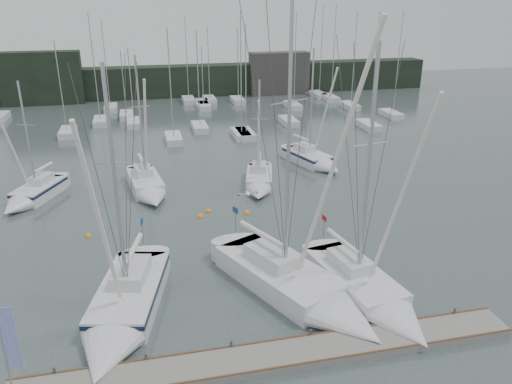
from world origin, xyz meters
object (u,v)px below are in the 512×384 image
at_px(sailboat_mid_b, 148,189).
at_px(buoy_b, 247,213).
at_px(sailboat_mid_a, 31,196).
at_px(dock_banner, 8,343).
at_px(sailboat_near_center, 309,295).
at_px(buoy_c, 89,236).
at_px(sailboat_mid_d, 315,161).
at_px(sailboat_mid_c, 259,183).
at_px(buoy_d, 200,217).
at_px(sailboat_near_left, 121,315).
at_px(sailboat_near_right, 375,298).
at_px(buoy_a, 209,212).

height_order(sailboat_mid_b, buoy_b, sailboat_mid_b).
bearing_deg(sailboat_mid_a, dock_banner, -57.34).
distance_m(sailboat_near_center, buoy_c, 17.12).
xyz_separation_m(sailboat_mid_a, sailboat_mid_d, (26.09, 3.60, 0.02)).
distance_m(sailboat_mid_c, buoy_c, 15.37).
distance_m(sailboat_mid_d, buoy_d, 16.04).
relative_size(sailboat_near_left, sailboat_mid_d, 1.18).
height_order(sailboat_near_right, sailboat_mid_b, sailboat_near_right).
height_order(buoy_b, dock_banner, dock_banner).
xyz_separation_m(sailboat_mid_a, buoy_b, (16.97, -6.25, -0.56)).
relative_size(sailboat_near_right, buoy_d, 29.54).
xyz_separation_m(buoy_b, buoy_d, (-3.68, 0.20, 0.00)).
bearing_deg(dock_banner, sailboat_mid_b, 73.05).
bearing_deg(buoy_d, buoy_c, -169.14).
height_order(buoy_c, dock_banner, dock_banner).
bearing_deg(sailboat_near_left, sailboat_mid_a, 125.42).
bearing_deg(sailboat_near_right, sailboat_mid_d, 68.68).
bearing_deg(buoy_a, buoy_d, -133.53).
distance_m(buoy_c, buoy_d, 8.33).
bearing_deg(buoy_c, dock_banner, -95.76).
height_order(sailboat_mid_b, sailboat_mid_c, sailboat_mid_b).
xyz_separation_m(sailboat_near_left, buoy_d, (5.62, 12.72, -0.64)).
xyz_separation_m(sailboat_near_left, sailboat_near_right, (13.55, -1.39, -0.08)).
distance_m(sailboat_mid_d, buoy_a, 14.90).
bearing_deg(buoy_d, sailboat_near_left, -113.83).
distance_m(sailboat_near_center, dock_banner, 14.98).
relative_size(sailboat_near_center, sailboat_mid_c, 1.85).
height_order(sailboat_mid_a, sailboat_mid_b, sailboat_mid_b).
distance_m(sailboat_near_right, buoy_b, 14.56).
height_order(sailboat_mid_b, dock_banner, sailboat_mid_b).
xyz_separation_m(buoy_c, dock_banner, (-1.56, -15.50, 3.00)).
height_order(sailboat_near_left, sailboat_near_center, sailboat_near_center).
bearing_deg(sailboat_mid_d, buoy_c, -170.05).
bearing_deg(sailboat_mid_c, sailboat_mid_a, -169.65).
bearing_deg(sailboat_mid_c, sailboat_mid_b, -170.61).
distance_m(sailboat_near_center, sailboat_mid_a, 26.10).
xyz_separation_m(sailboat_mid_b, buoy_c, (-4.44, -7.12, -0.57)).
xyz_separation_m(sailboat_mid_d, dock_banner, (-22.54, -26.71, 2.42)).
bearing_deg(sailboat_near_left, sailboat_mid_d, 63.71).
bearing_deg(buoy_d, sailboat_mid_b, 124.00).
distance_m(sailboat_mid_b, dock_banner, 23.53).
xyz_separation_m(sailboat_mid_d, buoy_a, (-12.00, -8.81, -0.57)).
distance_m(sailboat_mid_a, dock_banner, 23.51).
xyz_separation_m(sailboat_near_right, dock_banner, (-17.68, -2.96, 2.44)).
bearing_deg(buoy_b, sailboat_mid_d, 47.21).
bearing_deg(sailboat_mid_b, dock_banner, -113.37).
bearing_deg(dock_banner, buoy_b, 49.39).
bearing_deg(sailboat_near_center, buoy_b, 68.81).
distance_m(sailboat_near_center, sailboat_near_right, 3.60).
bearing_deg(sailboat_mid_b, sailboat_near_left, -104.36).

